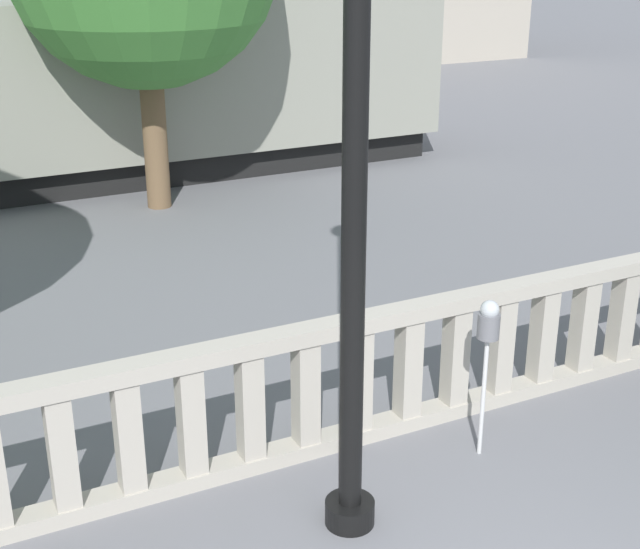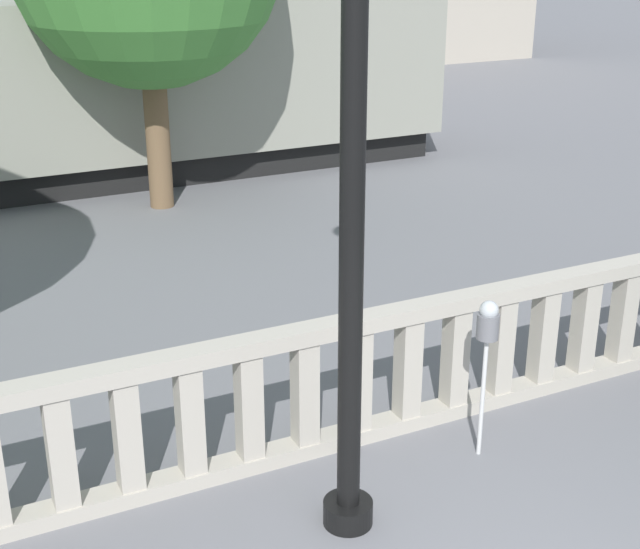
% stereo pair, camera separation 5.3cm
% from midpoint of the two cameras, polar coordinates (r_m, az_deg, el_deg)
% --- Properties ---
extents(balustrade, '(14.08, 0.24, 1.26)m').
position_cam_midpoint_polar(balustrade, '(8.02, 0.61, -7.13)').
color(balustrade, '#ADA599').
rests_on(balustrade, ground).
extents(lamppost, '(0.41, 0.41, 6.87)m').
position_cam_midpoint_polar(lamppost, '(5.97, 2.09, 14.55)').
color(lamppost, black).
rests_on(lamppost, ground).
extents(parking_meter, '(0.19, 0.19, 1.50)m').
position_cam_midpoint_polar(parking_meter, '(7.78, 10.52, -3.52)').
color(parking_meter, silver).
rests_on(parking_meter, ground).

